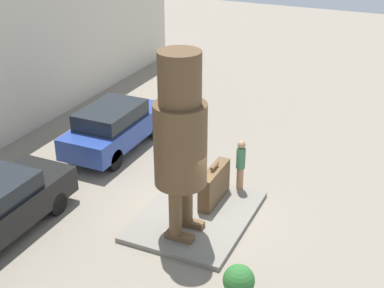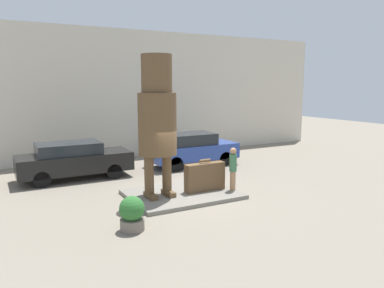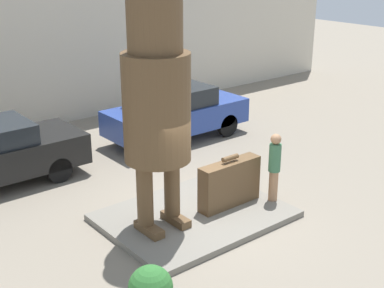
% 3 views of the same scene
% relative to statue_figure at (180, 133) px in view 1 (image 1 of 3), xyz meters
% --- Properties ---
extents(ground_plane, '(60.00, 60.00, 0.00)m').
position_rel_statue_figure_xyz_m(ground_plane, '(0.94, -0.02, -3.04)').
color(ground_plane, gray).
extents(pedestal, '(3.89, 2.95, 0.14)m').
position_rel_statue_figure_xyz_m(pedestal, '(0.94, -0.02, -2.97)').
color(pedestal, slate).
rests_on(pedestal, ground_plane).
extents(statue_figure, '(1.34, 1.34, 4.95)m').
position_rel_statue_figure_xyz_m(statue_figure, '(0.00, 0.00, 0.00)').
color(statue_figure, brown).
rests_on(statue_figure, pedestal).
extents(giant_suitcase, '(1.57, 0.37, 1.20)m').
position_rel_statue_figure_xyz_m(giant_suitcase, '(1.80, -0.20, -2.37)').
color(giant_suitcase, brown).
rests_on(giant_suitcase, pedestal).
extents(tourist, '(0.28, 0.28, 1.62)m').
position_rel_statue_figure_xyz_m(tourist, '(2.76, -0.66, -2.01)').
color(tourist, '#A87A56').
rests_on(tourist, pedestal).
extents(parked_car_blue, '(4.48, 1.80, 1.66)m').
position_rel_statue_figure_xyz_m(parked_car_blue, '(3.78, 4.40, -2.15)').
color(parked_car_blue, '#284293').
rests_on(parked_car_blue, ground_plane).
extents(planter_pot, '(0.72, 0.72, 1.00)m').
position_rel_statue_figure_xyz_m(planter_pot, '(-1.79, -2.27, -2.54)').
color(planter_pot, '#70665B').
rests_on(planter_pot, ground_plane).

